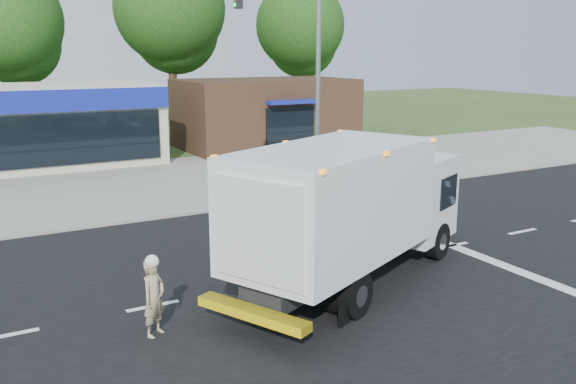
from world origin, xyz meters
name	(u,v)px	position (x,y,z in m)	size (l,w,h in m)	color
ground	(369,263)	(0.00, 0.00, 0.00)	(120.00, 120.00, 0.00)	#385123
road_asphalt	(369,263)	(0.00, 0.00, 0.00)	(60.00, 14.00, 0.02)	black
sidewalk	(242,198)	(0.00, 8.20, 0.06)	(60.00, 2.40, 0.12)	gray
parking_apron	(190,174)	(0.00, 14.00, 0.01)	(60.00, 9.00, 0.02)	gray
lane_markings	(442,269)	(1.35, -1.35, 0.02)	(55.20, 7.00, 0.01)	silver
ems_box_truck	(351,203)	(-1.33, -0.98, 2.05)	(8.29, 5.62, 3.55)	black
emergency_worker	(154,296)	(-6.36, -1.40, 0.84)	(0.70, 0.65, 1.70)	tan
brown_storefront	(266,113)	(7.00, 19.98, 2.00)	(10.00, 6.70, 4.00)	#382316
traffic_signal_pole	(304,70)	(2.35, 7.60, 4.92)	(3.51, 0.25, 8.00)	gray
background_trees	(96,22)	(-0.85, 28.16, 7.38)	(36.77, 7.39, 12.10)	#332114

